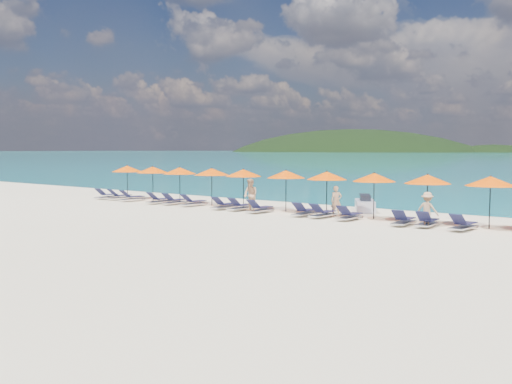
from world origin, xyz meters
The scene contains 32 objects.
ground centered at (0.00, 0.00, 0.00)m, with size 1400.00×1400.00×0.00m, color beige.
headland_main centered at (-300.00, 540.00, -38.00)m, with size 374.00×242.00×126.50m.
headland_small centered at (-150.00, 560.00, -35.00)m, with size 162.00×126.00×85.50m.
jetski centered at (3.41, 8.16, 0.37)m, with size 2.15×2.66×0.90m.
beachgoer_a centered at (3.42, 5.14, 0.77)m, with size 0.56×0.37×1.54m, color tan.
beachgoer_b centered at (-1.49, 4.39, 0.89)m, with size 0.86×0.50×1.77m, color tan.
beachgoer_c centered at (8.37, 4.48, 0.75)m, with size 0.97×0.45×1.51m, color tan.
umbrella_0 centered at (-13.29, 5.47, 2.02)m, with size 2.10×2.10×2.28m.
umbrella_1 centered at (-10.53, 5.35, 2.02)m, with size 2.10×2.10×2.28m.
umbrella_2 centered at (-7.96, 5.31, 2.02)m, with size 2.10×2.10×2.28m.
umbrella_3 centered at (-5.29, 5.39, 2.02)m, with size 2.10×2.10×2.28m.
umbrella_4 centered at (-2.73, 5.27, 2.02)m, with size 2.10×2.10×2.28m.
umbrella_5 centered at (0.08, 5.48, 2.02)m, with size 2.10×2.10×2.28m.
umbrella_6 centered at (2.66, 5.45, 2.02)m, with size 2.10×2.10×2.28m.
umbrella_7 centered at (5.35, 5.36, 2.02)m, with size 2.10×2.10×2.28m.
umbrella_8 centered at (8.01, 5.33, 2.02)m, with size 2.10×2.10×2.28m.
umbrella_9 centered at (10.70, 5.45, 2.02)m, with size 2.10×2.10×2.28m.
lounger_0 centered at (-13.83, 4.14, 0.24)m, with size 0.77×1.75×0.66m.
lounger_1 centered at (-12.62, 4.28, 0.24)m, with size 0.78×1.75×0.66m.
lounger_2 centered at (-11.17, 4.14, 0.24)m, with size 0.76×1.75×0.66m.
lounger_3 centered at (-8.52, 4.10, 0.24)m, with size 0.70×1.73×0.66m.
lounger_4 centered at (-7.37, 4.25, 0.24)m, with size 0.71×1.73×0.66m.
lounger_5 centered at (-5.81, 4.33, 0.24)m, with size 0.76×1.75×0.66m.
lounger_6 centered at (-3.22, 4.16, 0.24)m, with size 0.63×1.70×0.66m.
lounger_7 centered at (-2.11, 4.26, 0.24)m, with size 0.63×1.70×0.66m.
lounger_8 centered at (-0.56, 4.01, 0.24)m, with size 0.65×1.71×0.66m.
lounger_9 centered at (2.09, 4.28, 0.24)m, with size 0.72×1.73×0.66m.
lounger_10 centered at (3.17, 4.25, 0.24)m, with size 0.69×1.72×0.66m.
lounger_11 centered at (4.68, 4.21, 0.24)m, with size 0.62×1.70×0.66m.
lounger_12 centered at (7.46, 4.08, 0.24)m, with size 0.75×1.74×0.66m.
lounger_13 centered at (8.48, 4.25, 0.24)m, with size 0.75×1.74×0.66m.
lounger_14 centered at (10.04, 4.16, 0.24)m, with size 0.77×1.75×0.66m.
Camera 1 is at (17.95, -19.40, 3.37)m, focal length 40.00 mm.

